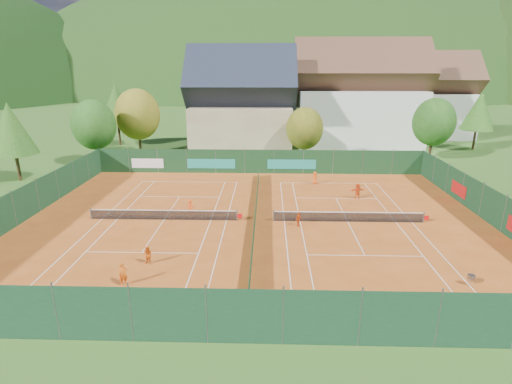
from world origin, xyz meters
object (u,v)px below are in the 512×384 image
object	(u,v)px
player_left_near	(123,274)
player_right_near	(298,219)
player_left_mid	(148,255)
player_left_far	(190,206)
chalet	(242,108)
hotel_block_a	(358,100)
player_right_far_a	(315,178)
player_right_far_b	(358,191)
hotel_block_b	(425,101)
ball_hopper	(471,277)

from	to	relation	value
player_left_near	player_right_near	distance (m)	14.99
player_left_mid	player_left_far	distance (m)	9.99
player_left_far	chalet	bearing A→B (deg)	-96.66
chalet	hotel_block_a	size ratio (longest dim) A/B	0.75
player_left_far	player_right_far_a	bearing A→B (deg)	-142.65
player_right_far_a	player_right_far_b	size ratio (longest dim) A/B	0.92
player_left_far	player_right_far_a	size ratio (longest dim) A/B	0.90
player_left_mid	player_right_near	world-z (taller)	player_left_mid
hotel_block_b	player_right_far_a	distance (m)	40.63
player_right_far_b	chalet	bearing A→B (deg)	-69.86
hotel_block_b	chalet	bearing A→B (deg)	-157.01
chalet	player_right_far_a	bearing A→B (deg)	-63.15
player_left_far	hotel_block_a	bearing A→B (deg)	-123.35
player_left_mid	player_right_far_b	bearing A→B (deg)	60.95
hotel_block_a	player_left_far	xyz separation A→B (m)	(-22.00, -34.19, -6.73)
hotel_block_b	player_right_far_b	bearing A→B (deg)	-117.88
ball_hopper	player_right_near	world-z (taller)	player_right_near
chalet	player_left_mid	xyz separation A→B (m)	(-4.01, -38.13, -5.97)
hotel_block_a	player_left_near	size ratio (longest dim) A/B	14.48
ball_hopper	player_left_far	world-z (taller)	player_left_far
hotel_block_b	player_left_mid	size ratio (longest dim) A/B	13.11
player_left_near	player_left_mid	world-z (taller)	player_left_near
player_left_far	player_left_near	bearing A→B (deg)	81.58
hotel_block_b	player_right_far_b	size ratio (longest dim) A/B	10.94
ball_hopper	player_left_far	size ratio (longest dim) A/B	0.62
player_right_far_a	hotel_block_a	bearing A→B (deg)	-126.46
hotel_block_a	player_right_far_b	bearing A→B (deg)	-101.23
hotel_block_b	player_left_far	distance (m)	55.78
player_left_mid	ball_hopper	bearing A→B (deg)	14.81
hotel_block_a	player_left_mid	distance (m)	50.22
player_left_mid	player_left_far	world-z (taller)	player_left_mid
hotel_block_b	player_right_far_a	world-z (taller)	hotel_block_b
hotel_block_b	player_right_far_b	world-z (taller)	hotel_block_b
hotel_block_b	ball_hopper	distance (m)	56.97
hotel_block_a	player_right_near	distance (m)	39.66
ball_hopper	player_left_mid	world-z (taller)	player_left_mid
chalet	ball_hopper	world-z (taller)	chalet
player_right_far_a	player_right_near	bearing A→B (deg)	62.63
player_left_near	player_right_far_a	world-z (taller)	player_left_near
ball_hopper	player_right_far_b	xyz separation A→B (m)	(-3.41, 16.65, 0.23)
player_left_far	player_right_near	distance (m)	10.07
chalet	player_right_far_b	size ratio (longest dim) A/B	10.26
player_left_near	hotel_block_b	bearing A→B (deg)	25.18
ball_hopper	player_right_far_a	world-z (taller)	player_right_far_a
hotel_block_a	player_left_mid	size ratio (longest dim) A/B	16.39
hotel_block_a	player_right_far_b	distance (m)	30.85
player_left_mid	player_right_near	distance (m)	12.77
hotel_block_a	ball_hopper	bearing A→B (deg)	-93.04
player_left_near	player_left_mid	xyz separation A→B (m)	(0.73, 2.70, -0.09)
player_left_near	player_right_far_b	xyz separation A→B (m)	(17.87, 17.28, 0.04)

